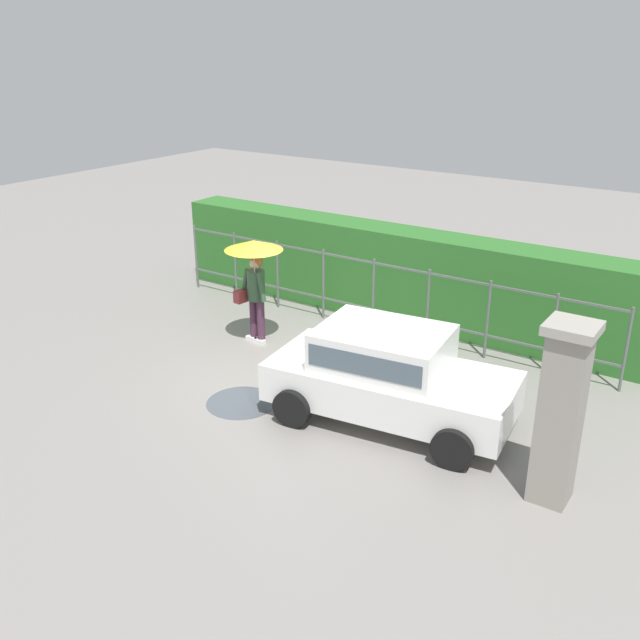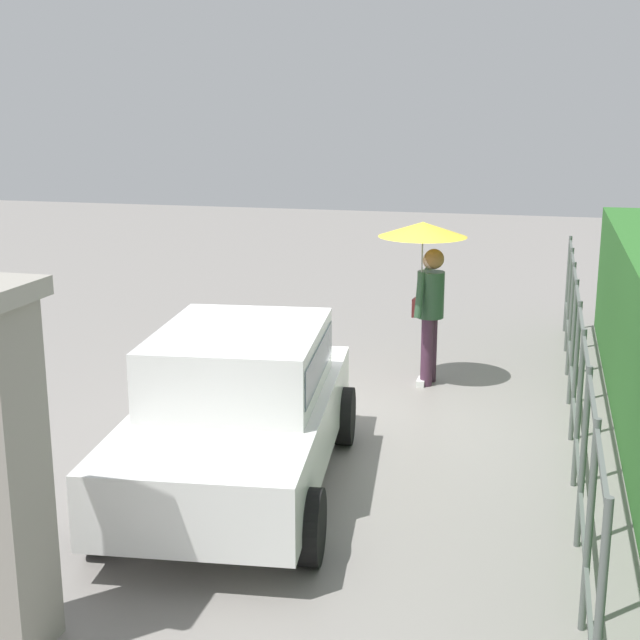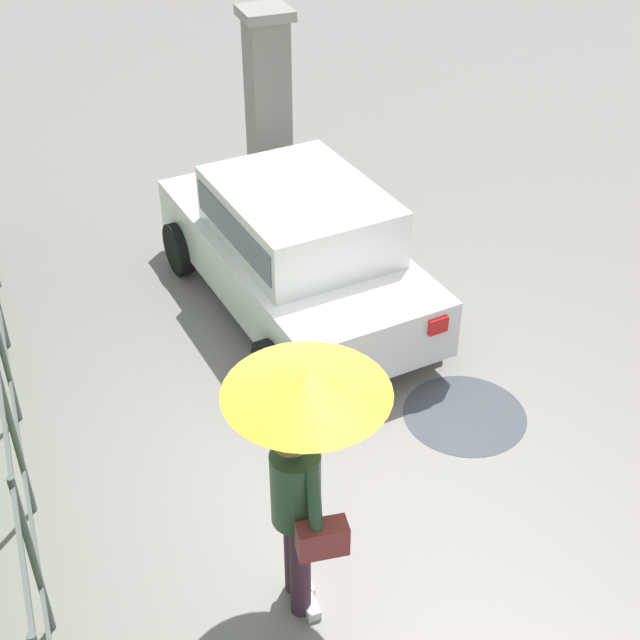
{
  "view_description": "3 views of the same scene",
  "coord_description": "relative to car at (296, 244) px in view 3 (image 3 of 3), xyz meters",
  "views": [
    {
      "loc": [
        6.48,
        -9.02,
        5.48
      ],
      "look_at": [
        0.42,
        -0.02,
        1.14
      ],
      "focal_mm": 39.48,
      "sensor_mm": 36.0,
      "label": 1
    },
    {
      "loc": [
        9.13,
        2.07,
        3.42
      ],
      "look_at": [
        0.6,
        -0.11,
        1.28
      ],
      "focal_mm": 49.4,
      "sensor_mm": 36.0,
      "label": 2
    },
    {
      "loc": [
        -5.45,
        2.07,
        5.41
      ],
      "look_at": [
        0.21,
        -0.1,
        1.12
      ],
      "focal_mm": 49.43,
      "sensor_mm": 36.0,
      "label": 3
    }
  ],
  "objects": [
    {
      "name": "ground_plane",
      "position": [
        -1.99,
        0.51,
        -0.8
      ],
      "size": [
        40.0,
        40.0,
        0.0
      ],
      "primitive_type": "plane",
      "color": "gray"
    },
    {
      "name": "gate_pillar",
      "position": [
        2.72,
        -0.61,
        0.44
      ],
      "size": [
        0.6,
        0.6,
        2.42
      ],
      "color": "gray",
      "rests_on": "ground"
    },
    {
      "name": "car",
      "position": [
        0.0,
        0.0,
        0.0
      ],
      "size": [
        3.89,
        2.22,
        1.48
      ],
      "rotation": [
        0.0,
        0.0,
        0.12
      ],
      "color": "white",
      "rests_on": "ground"
    },
    {
      "name": "fence_section",
      "position": [
        -1.97,
        2.99,
        0.02
      ],
      "size": [
        9.58,
        0.05,
        1.5
      ],
      "color": "#59605B",
      "rests_on": "ground"
    },
    {
      "name": "pedestrian",
      "position": [
        -3.52,
        1.2,
        0.75
      ],
      "size": [
        1.09,
        1.09,
        2.06
      ],
      "rotation": [
        0.0,
        0.0,
        -1.7
      ],
      "color": "#47283D",
      "rests_on": "ground"
    },
    {
      "name": "puddle_near",
      "position": [
        -2.19,
        -0.86,
        -0.8
      ],
      "size": [
        1.14,
        1.14,
        0.0
      ],
      "primitive_type": "cylinder",
      "color": "#4C545B",
      "rests_on": "ground"
    }
  ]
}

